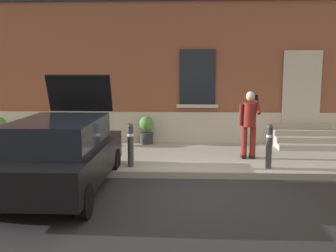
{
  "coord_description": "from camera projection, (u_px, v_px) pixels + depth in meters",
  "views": [
    {
      "loc": [
        -0.24,
        -7.76,
        2.5
      ],
      "look_at": [
        -0.65,
        1.6,
        1.1
      ],
      "focal_mm": 42.16,
      "sensor_mm": 36.0,
      "label": 1
    }
  ],
  "objects": [
    {
      "name": "bollard_near_person",
      "position": [
        269.0,
        145.0,
        9.18
      ],
      "size": [
        0.15,
        0.15,
        1.04
      ],
      "color": "#333338",
      "rests_on": "sidewalk"
    },
    {
      "name": "hatchback_car_black",
      "position": [
        62.0,
        153.0,
        7.86
      ],
      "size": [
        1.8,
        4.07,
        2.34
      ],
      "color": "black",
      "rests_on": "ground"
    },
    {
      "name": "planter_olive",
      "position": [
        0.0,
        130.0,
        11.99
      ],
      "size": [
        0.44,
        0.44,
        0.86
      ],
      "color": "#606B38",
      "rests_on": "sidewalk"
    },
    {
      "name": "curb_edge",
      "position": [
        195.0,
        175.0,
        8.95
      ],
      "size": [
        24.0,
        0.12,
        0.15
      ],
      "primitive_type": "cube",
      "color": "gray",
      "rests_on": "ground"
    },
    {
      "name": "building_facade",
      "position": [
        193.0,
        29.0,
        12.7
      ],
      "size": [
        24.0,
        1.52,
        7.5
      ],
      "color": "brown",
      "rests_on": "ground"
    },
    {
      "name": "planter_charcoal",
      "position": [
        147.0,
        129.0,
        12.17
      ],
      "size": [
        0.44,
        0.44,
        0.86
      ],
      "color": "#2D2D30",
      "rests_on": "sidewalk"
    },
    {
      "name": "sidewalk",
      "position": [
        194.0,
        157.0,
        10.78
      ],
      "size": [
        24.0,
        3.6,
        0.15
      ],
      "primitive_type": "cube",
      "color": "#99968E",
      "rests_on": "ground"
    },
    {
      "name": "person_on_phone",
      "position": [
        249.0,
        121.0,
        10.06
      ],
      "size": [
        0.51,
        0.49,
        1.75
      ],
      "rotation": [
        0.0,
        0.0,
        -0.12
      ],
      "color": "maroon",
      "rests_on": "sidewalk"
    },
    {
      "name": "planter_cream",
      "position": [
        73.0,
        130.0,
        11.96
      ],
      "size": [
        0.44,
        0.44,
        0.86
      ],
      "color": "beige",
      "rests_on": "sidewalk"
    },
    {
      "name": "entrance_stoop",
      "position": [
        303.0,
        138.0,
        11.9
      ],
      "size": [
        1.8,
        1.28,
        0.64
      ],
      "color": "#9E998E",
      "rests_on": "sidewalk"
    },
    {
      "name": "ground_plane",
      "position": [
        196.0,
        191.0,
        8.03
      ],
      "size": [
        80.0,
        80.0,
        0.0
      ],
      "primitive_type": "plane",
      "color": "#232326"
    },
    {
      "name": "bollard_far_left",
      "position": [
        131.0,
        143.0,
        9.32
      ],
      "size": [
        0.15,
        0.15,
        1.04
      ],
      "color": "#333338",
      "rests_on": "sidewalk"
    }
  ]
}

